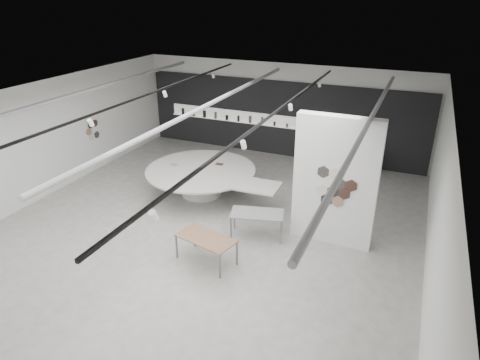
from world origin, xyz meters
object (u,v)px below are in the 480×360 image
at_px(display_island, 203,178).
at_px(sample_table_wood, 206,239).
at_px(partition_column, 335,182).
at_px(sample_table_stone, 257,215).
at_px(kitchen_counter, 357,159).

distance_m(display_island, sample_table_wood, 3.94).
relative_size(partition_column, sample_table_stone, 2.25).
bearing_deg(sample_table_wood, display_island, 118.93).
bearing_deg(kitchen_counter, display_island, -130.29).
distance_m(partition_column, kitchen_counter, 5.68).
xyz_separation_m(partition_column, kitchen_counter, (-0.17, 5.51, -1.35)).
height_order(display_island, sample_table_stone, display_island).
relative_size(partition_column, sample_table_wood, 2.17).
bearing_deg(kitchen_counter, partition_column, -82.74).
distance_m(partition_column, display_island, 4.91).
xyz_separation_m(display_island, sample_table_stone, (2.66, -1.79, 0.08)).
relative_size(sample_table_wood, sample_table_stone, 1.03).
relative_size(sample_table_wood, kitchen_counter, 1.02).
xyz_separation_m(partition_column, sample_table_wood, (-2.71, -2.26, -1.14)).
xyz_separation_m(sample_table_wood, sample_table_stone, (0.75, 1.66, 0.03)).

